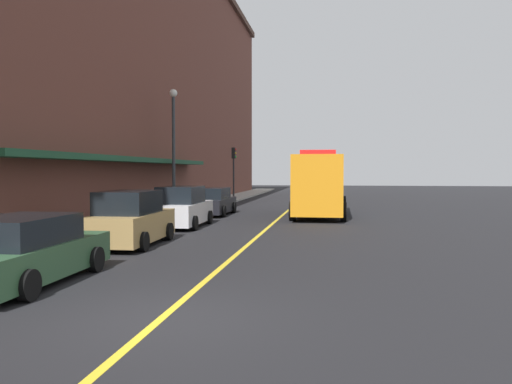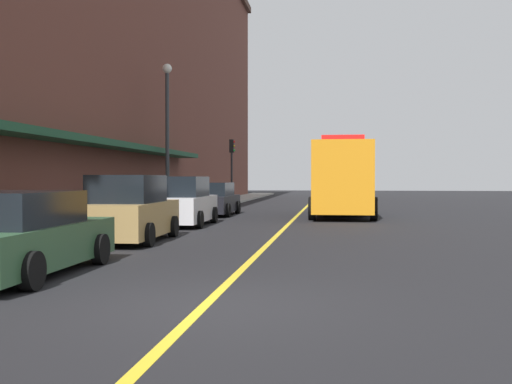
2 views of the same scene
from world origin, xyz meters
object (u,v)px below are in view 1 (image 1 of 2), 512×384
parked_car_0 (25,252)px  street_lamp_left (174,138)px  parked_car_3 (213,202)px  utility_truck (320,186)px  parked_car_1 (131,220)px  traffic_light_near (234,163)px  parking_meter_1 (3,230)px  parked_car_2 (182,208)px

parked_car_0 → street_lamp_left: size_ratio=0.71×
parked_car_3 → utility_truck: utility_truck is taller
parked_car_1 → traffic_light_near: traffic_light_near is taller
street_lamp_left → traffic_light_near: 14.10m
parking_meter_1 → street_lamp_left: (-0.60, 16.04, 3.34)m
parked_car_1 → traffic_light_near: 25.28m
parked_car_3 → traffic_light_near: 13.07m
parked_car_1 → street_lamp_left: 11.83m
utility_truck → parked_car_1: bearing=-25.3°
parked_car_1 → parked_car_2: size_ratio=0.98×
street_lamp_left → traffic_light_near: (0.66, 14.03, -1.24)m
parked_car_3 → parking_meter_1: size_ratio=3.65×
parked_car_1 → parked_car_0: bearing=178.5°
street_lamp_left → traffic_light_near: street_lamp_left is taller
parked_car_0 → utility_truck: bearing=-19.1°
parked_car_0 → parked_car_2: parked_car_2 is taller
parking_meter_1 → parked_car_2: bearing=82.6°
parked_car_0 → utility_truck: 19.70m
parked_car_0 → parking_meter_1: parked_car_0 is taller
utility_truck → traffic_light_near: bearing=-148.7°
utility_truck → parking_meter_1: 19.00m
parked_car_2 → street_lamp_left: (-2.02, 5.17, 3.54)m
parked_car_0 → traffic_light_near: (-1.34, 31.33, 2.42)m
parked_car_0 → utility_truck: size_ratio=0.57×
parked_car_3 → parking_meter_1: 17.34m
parked_car_1 → traffic_light_near: size_ratio=1.06×
street_lamp_left → parked_car_3: bearing=32.8°
utility_truck → street_lamp_left: (-8.11, -1.40, 2.68)m
parked_car_1 → street_lamp_left: bearing=8.4°
parked_car_1 → parking_meter_1: size_ratio=3.42×
parking_meter_1 → street_lamp_left: bearing=92.1°
parked_car_1 → parked_car_3: 12.36m
utility_truck → traffic_light_near: traffic_light_near is taller
parked_car_1 → parked_car_3: bearing=-1.5°
parked_car_3 → parked_car_2: bearing=-179.3°
parked_car_0 → parked_car_3: 18.55m
parking_meter_1 → traffic_light_near: 30.14m
parked_car_1 → utility_truck: utility_truck is taller
parked_car_0 → parked_car_2: (0.02, 12.13, 0.12)m
parked_car_0 → traffic_light_near: traffic_light_near is taller
parking_meter_1 → street_lamp_left: size_ratio=0.19×
traffic_light_near → parked_car_3: bearing=-84.3°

